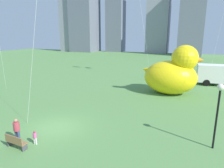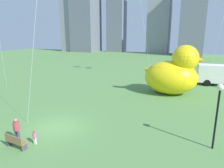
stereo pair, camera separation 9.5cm
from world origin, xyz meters
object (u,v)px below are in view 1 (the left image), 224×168
person_adult (17,129)px  lamppost (219,102)px  box_truck (219,75)px  giant_inflatable_duck (173,74)px  park_bench (16,142)px  person_child (35,137)px

person_adult → lamppost: size_ratio=0.39×
box_truck → giant_inflatable_duck: bearing=-129.6°
park_bench → person_child: (0.75, 0.84, 0.06)m
person_adult → person_child: 1.37m
lamppost → giant_inflatable_duck: bearing=107.8°
box_truck → person_adult: bearing=-122.2°
person_adult → person_child: (1.31, 0.17, -0.37)m
park_bench → person_child: bearing=48.4°
lamppost → person_adult: bearing=-161.7°
person_child → lamppost: bearing=19.6°
lamppost → box_truck: size_ratio=0.67×
box_truck → person_child: bearing=-119.9°
lamppost → box_truck: bearing=83.7°
lamppost → box_truck: (2.01, 18.21, -1.61)m
park_bench → lamppost: size_ratio=0.36×
person_adult → box_truck: (13.95, 22.16, 0.55)m
person_child → box_truck: bearing=60.1°
park_bench → person_adult: (-0.56, 0.67, 0.43)m
person_child → giant_inflatable_duck: size_ratio=0.14×
person_child → giant_inflatable_duck: (6.97, 15.13, 1.95)m
lamppost → box_truck: lamppost is taller
person_adult → park_bench: bearing=-50.2°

